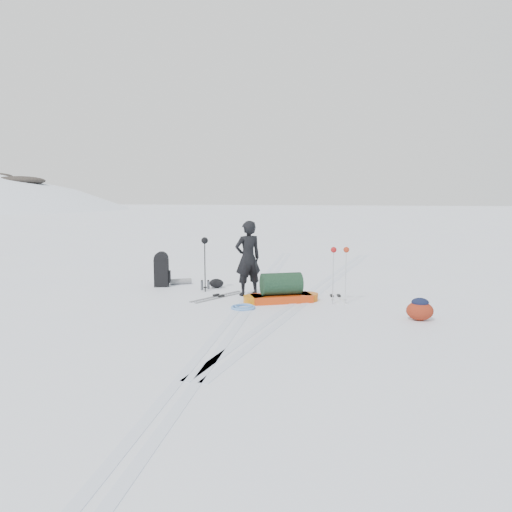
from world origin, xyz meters
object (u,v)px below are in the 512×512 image
(skier, at_px, (248,258))
(ski_poles_black, at_px, (205,247))
(expedition_rucksack, at_px, (164,270))
(pulk_sled, at_px, (281,291))

(skier, bearing_deg, ski_poles_black, -50.09)
(skier, relative_size, ski_poles_black, 1.32)
(skier, relative_size, expedition_rucksack, 1.94)
(ski_poles_black, bearing_deg, pulk_sled, -0.82)
(skier, distance_m, ski_poles_black, 1.16)
(expedition_rucksack, relative_size, ski_poles_black, 0.68)
(expedition_rucksack, bearing_deg, ski_poles_black, -33.17)
(expedition_rucksack, xyz_separation_m, ski_poles_black, (1.24, -0.42, 0.67))
(pulk_sled, xyz_separation_m, expedition_rucksack, (-3.24, 1.20, 0.17))
(expedition_rucksack, distance_m, ski_poles_black, 1.47)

